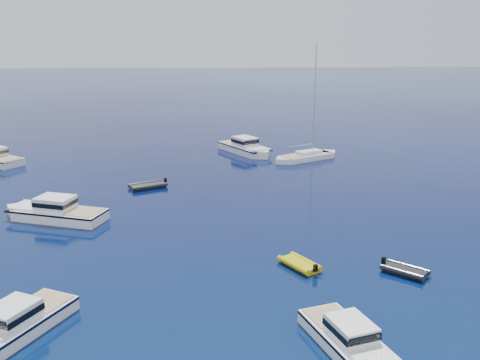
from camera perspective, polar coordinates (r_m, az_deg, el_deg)
The scene contains 8 objects.
motor_cruiser_near at distance 28.35m, azimuth 11.42°, elevation -17.00°, with size 2.36×7.72×2.03m, color white, non-canonical shape.
motor_cruiser_left at distance 31.23m, azimuth -22.39°, elevation -14.67°, with size 2.51×8.19×2.15m, color silver, non-canonical shape.
motor_cruiser_centre at distance 47.67m, azimuth -18.53°, elevation -3.85°, with size 2.88×9.40×2.47m, color white, non-canonical shape.
motor_cruiser_horizon at distance 69.24m, azimuth 0.59°, elevation 2.82°, with size 2.93×9.57×2.51m, color silver, non-canonical shape.
sailboat_centre at distance 66.16m, azimuth 6.85°, elevation 2.12°, with size 2.46×9.46×13.91m, color silver, non-canonical shape.
tender_yellow at distance 36.70m, azimuth 6.14°, elevation -8.91°, with size 1.74×3.07×0.95m, color #C1B00B, non-canonical shape.
tender_grey_near at distance 37.08m, azimuth 16.60°, elevation -9.24°, with size 1.69×2.96×0.95m, color black, non-canonical shape.
tender_grey_far at distance 54.75m, azimuth -9.47°, elevation -0.79°, with size 2.03×3.72×0.95m, color black, non-canonical shape.
Camera 1 is at (-4.38, -22.51, 15.03)m, focal length 41.44 mm.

